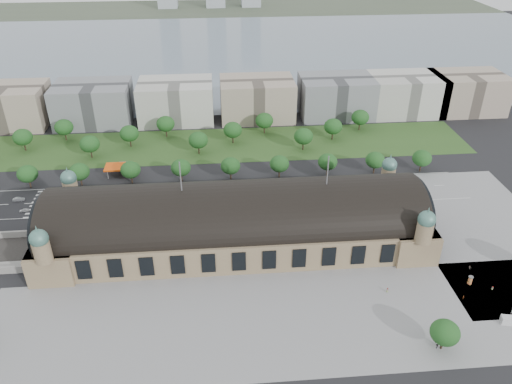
{
  "coord_description": "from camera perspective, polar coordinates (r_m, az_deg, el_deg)",
  "views": [
    {
      "loc": [
        -6.08,
        -162.47,
        119.81
      ],
      "look_at": [
        9.27,
        15.86,
        14.0
      ],
      "focal_mm": 35.0,
      "sensor_mm": 36.0,
      "label": 1
    }
  ],
  "objects": [
    {
      "name": "parked_car_6",
      "position": [
        222.43,
        -7.45,
        -2.05
      ],
      "size": [
        5.88,
        4.7,
        1.6
      ],
      "primitive_type": "imported",
      "rotation": [
        0.0,
        0.0,
        -1.05
      ],
      "color": "black",
      "rests_on": "ground"
    },
    {
      "name": "grass_belt",
      "position": [
        282.31,
        -6.29,
        5.28
      ],
      "size": [
        300.0,
        45.0,
        0.1
      ],
      "primitive_type": "cube",
      "color": "#2E5120",
      "rests_on": "ground"
    },
    {
      "name": "bus_mid",
      "position": [
        225.02,
        -3.89,
        -1.22
      ],
      "size": [
        10.58,
        2.84,
        2.92
      ],
      "primitive_type": "imported",
      "rotation": [
        0.0,
        0.0,
        1.61
      ],
      "color": "white",
      "rests_on": "ground"
    },
    {
      "name": "tree_belt_11",
      "position": [
        303.88,
        11.83,
        8.35
      ],
      "size": [
        10.4,
        10.4,
        12.48
      ],
      "color": "#2D2116",
      "rests_on": "ground"
    },
    {
      "name": "tree_belt_3",
      "position": [
        277.9,
        -18.48,
        5.23
      ],
      "size": [
        10.4,
        10.4,
        12.48
      ],
      "color": "#2D2116",
      "rests_on": "ground"
    },
    {
      "name": "tree_row_1",
      "position": [
        259.12,
        -24.66,
        1.9
      ],
      "size": [
        9.6,
        9.6,
        11.52
      ],
      "color": "#2D2116",
      "rests_on": "ground"
    },
    {
      "name": "tree_row_7",
      "position": [
        248.97,
        8.19,
        3.42
      ],
      "size": [
        9.6,
        9.6,
        11.52
      ],
      "color": "#2D2116",
      "rests_on": "ground"
    },
    {
      "name": "tree_belt_7",
      "position": [
        280.83,
        -2.68,
        7.1
      ],
      "size": [
        10.4,
        10.4,
        12.48
      ],
      "color": "#2D2116",
      "rests_on": "ground"
    },
    {
      "name": "tree_row_6",
      "position": [
        244.88,
        2.69,
        3.23
      ],
      "size": [
        9.6,
        9.6,
        11.52
      ],
      "color": "#2D2116",
      "rests_on": "ground"
    },
    {
      "name": "tree_row_3",
      "position": [
        246.61,
        -14.15,
        2.48
      ],
      "size": [
        9.6,
        9.6,
        11.52
      ],
      "color": "#2D2116",
      "rests_on": "ground"
    },
    {
      "name": "tree_row_9",
      "position": [
        263.59,
        18.44,
        3.69
      ],
      "size": [
        9.6,
        9.6,
        11.52
      ],
      "color": "#2D2116",
      "rests_on": "ground"
    },
    {
      "name": "office_5",
      "position": [
        323.6,
        9.13,
        10.74
      ],
      "size": [
        45.0,
        32.0,
        24.0
      ],
      "primitive_type": "cube",
      "color": "gray",
      "rests_on": "ground"
    },
    {
      "name": "tree_belt_1",
      "position": [
        299.65,
        -25.13,
        5.7
      ],
      "size": [
        10.4,
        10.4,
        12.48
      ],
      "color": "#2D2116",
      "rests_on": "ground"
    },
    {
      "name": "parked_car_4",
      "position": [
        224.37,
        -12.37,
        -2.25
      ],
      "size": [
        4.85,
        3.97,
        1.56
      ],
      "primitive_type": "imported",
      "rotation": [
        0.0,
        0.0,
        -0.99
      ],
      "color": "silver",
      "rests_on": "ground"
    },
    {
      "name": "tree_belt_2",
      "position": [
        304.12,
        -21.11,
        6.92
      ],
      "size": [
        10.4,
        10.4,
        12.48
      ],
      "color": "#2D2116",
      "rests_on": "ground"
    },
    {
      "name": "parked_car_1",
      "position": [
        230.83,
        -22.82,
        -3.14
      ],
      "size": [
        6.54,
        5.1,
        1.65
      ],
      "primitive_type": "imported",
      "rotation": [
        0.0,
        0.0,
        -1.11
      ],
      "color": "maroon",
      "rests_on": "ground"
    },
    {
      "name": "far_shore",
      "position": [
        671.28,
        -4.61,
        20.22
      ],
      "size": [
        700.0,
        120.0,
        0.14
      ],
      "primitive_type": "cube",
      "color": "#44513D",
      "rests_on": "ground"
    },
    {
      "name": "office_6",
      "position": [
        337.03,
        16.72,
        10.65
      ],
      "size": [
        45.0,
        32.0,
        24.0
      ],
      "primitive_type": "cube",
      "color": "beige",
      "rests_on": "ground"
    },
    {
      "name": "tree_belt_4",
      "position": [
        284.75,
        -14.29,
        6.5
      ],
      "size": [
        10.4,
        10.4,
        12.48
      ],
      "color": "#2D2116",
      "rests_on": "ground"
    },
    {
      "name": "petrol_station",
      "position": [
        260.42,
        -14.97,
        2.81
      ],
      "size": [
        14.0,
        13.0,
        5.05
      ],
      "color": "#E94F0D",
      "rests_on": "ground"
    },
    {
      "name": "pedestrian_2",
      "position": [
        204.45,
        23.23,
        -7.91
      ],
      "size": [
        0.87,
        0.99,
        1.76
      ],
      "primitive_type": "imported",
      "rotation": [
        0.0,
        0.0,
        2.12
      ],
      "color": "gray",
      "rests_on": "ground"
    },
    {
      "name": "parked_car_0",
      "position": [
        227.95,
        -17.65,
        -2.52
      ],
      "size": [
        4.58,
        3.88,
        1.48
      ],
      "primitive_type": "imported",
      "rotation": [
        0.0,
        0.0,
        -0.96
      ],
      "color": "black",
      "rests_on": "ground"
    },
    {
      "name": "bus_west",
      "position": [
        227.9,
        -7.21,
        -0.93
      ],
      "size": [
        11.59,
        3.52,
        3.18
      ],
      "primitive_type": "imported",
      "rotation": [
        0.0,
        0.0,
        1.65
      ],
      "color": "#B01C1E",
      "rests_on": "ground"
    },
    {
      "name": "parked_car_3",
      "position": [
        222.16,
        -14.25,
        -2.88
      ],
      "size": [
        4.94,
        3.32,
        1.56
      ],
      "primitive_type": "imported",
      "rotation": [
        0.0,
        0.0,
        -1.22
      ],
      "color": "slate",
      "rests_on": "ground"
    },
    {
      "name": "tree_belt_8",
      "position": [
        293.08,
        0.96,
        8.17
      ],
      "size": [
        10.4,
        10.4,
        12.48
      ],
      "color": "#2D2116",
      "rests_on": "ground"
    },
    {
      "name": "pedestrian_4",
      "position": [
        169.79,
        19.96,
        -16.26
      ],
      "size": [
        1.21,
        1.17,
        1.82
      ],
      "primitive_type": "imported",
      "rotation": [
        0.0,
        0.0,
        3.89
      ],
      "color": "gray",
      "rests_on": "ground"
    },
    {
      "name": "van_south",
      "position": [
        186.68,
        27.03,
        -12.96
      ],
      "size": [
        6.72,
        3.75,
        2.75
      ],
      "rotation": [
        0.0,
        0.0,
        -0.2
      ],
      "color": "silver",
      "rests_on": "ground"
    },
    {
      "name": "traffic_car_4",
      "position": [
        228.4,
        -1.69,
        -0.87
      ],
      "size": [
        3.92,
        1.73,
        1.31
      ],
      "primitive_type": "imported",
      "rotation": [
        0.0,
        0.0,
        -1.52
      ],
      "color": "#16233F",
      "rests_on": "ground"
    },
    {
      "name": "pedestrian_0",
      "position": [
        184.42,
        14.78,
        -10.8
      ],
      "size": [
        1.0,
        0.73,
        1.83
      ],
      "primitive_type": "imported",
      "rotation": [
        0.0,
        0.0,
        -0.27
      ],
      "color": "gray",
      "rests_on": "ground"
    },
    {
      "name": "station",
      "position": [
        196.04,
        -2.31,
        -3.41
      ],
      "size": [
        150.0,
        48.4,
        44.3
      ],
      "color": "#8C7957",
      "rests_on": "ground"
    },
    {
      "name": "traffic_car_2",
      "position": [
        235.68,
        -14.03,
        -0.75
      ],
      "size": [
        6.0,
        3.32,
        1.59
      ],
      "primitive_type": "imported",
      "rotation": [
        0.0,
        0.0,
        -1.69
      ],
      "color": "black",
      "rests_on": "ground"
    },
    {
      "name": "parked_car_2",
      "position": [
        223.61,
        -15.17,
        -2.81
      ],
      "size": [
        5.01,
        3.46,
        1.35
      ],
      "primitive_type": "imported",
      "rotation": [
        0.0,
        0.0,
        -1.2
      ],
      "color": "#191B47",
      "rests_on": "ground"
    },
    {
      "name": "pedestrian_1",
      "position": [
        189.97,
        22.62,
        -11.06
      ],
      "size": [
        0.69,
        0.75,
        1.72
      ],
      "primitive_type": "imported",
      "rotation": [
        0.0,
        0.0,
        0.99
      ],
      "color": "gray",
      "rests_on": "ground"
    },
    {
      "name": "traffic_car_3",
      "position": [
        234.52,
        -9.89,
        -0.44
      ],
      "size": [
        5.05,
        2.49,
        1.41
      ],
      "primitive_type": "imported",
      "rotation": [
        0.0,
        0.0,
        1.68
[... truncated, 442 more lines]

